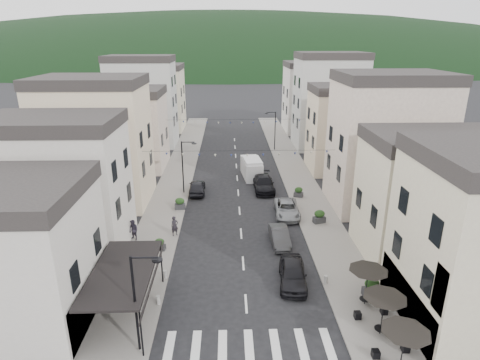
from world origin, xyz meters
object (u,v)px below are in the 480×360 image
(pedestrian_b, at_px, (133,230))
(parked_car_c, at_px, (287,209))
(parked_car_b, at_px, (280,237))
(delivery_van, at_px, (252,168))
(parked_car_d, at_px, (264,183))
(parked_car_a, at_px, (293,273))
(pedestrian_a, at_px, (175,226))
(parked_car_e, at_px, (197,187))

(pedestrian_b, bearing_deg, parked_car_c, 50.39)
(parked_car_b, height_order, delivery_van, delivery_van)
(delivery_van, bearing_deg, parked_car_d, -82.57)
(parked_car_a, bearing_deg, parked_car_b, 97.57)
(parked_car_b, relative_size, parked_car_c, 0.83)
(parked_car_a, xyz_separation_m, parked_car_c, (1.21, 11.46, -0.10))
(pedestrian_a, bearing_deg, parked_car_e, 54.49)
(parked_car_a, xyz_separation_m, pedestrian_b, (-12.59, 6.61, 0.25))
(parked_car_e, xyz_separation_m, delivery_van, (6.41, 5.36, 0.47))
(parked_car_c, bearing_deg, pedestrian_b, -158.39)
(parked_car_d, bearing_deg, pedestrian_b, -136.32)
(delivery_van, bearing_deg, parked_car_e, -146.34)
(parked_car_e, bearing_deg, parked_car_a, 112.64)
(pedestrian_a, bearing_deg, parked_car_a, -67.57)
(parked_car_c, relative_size, pedestrian_b, 2.71)
(parked_car_d, bearing_deg, parked_car_c, -77.48)
(parked_car_d, height_order, parked_car_e, parked_car_d)
(parked_car_d, relative_size, pedestrian_a, 3.07)
(parked_car_c, xyz_separation_m, delivery_van, (-2.79, 11.69, 0.53))
(delivery_van, bearing_deg, parked_car_c, -82.83)
(parked_car_e, distance_m, pedestrian_a, 10.52)
(parked_car_b, xyz_separation_m, parked_car_e, (-7.79, 12.01, 0.07))
(parked_car_a, height_order, parked_car_d, parked_car_d)
(parked_car_e, distance_m, pedestrian_b, 12.09)
(parked_car_d, distance_m, pedestrian_b, 17.00)
(parked_car_c, xyz_separation_m, parked_car_d, (-1.66, 7.04, 0.11))
(parked_car_b, bearing_deg, parked_car_d, 89.11)
(parked_car_b, height_order, parked_car_c, parked_car_c)
(parked_car_b, distance_m, delivery_van, 17.43)
(parked_car_d, distance_m, parked_car_e, 7.57)
(pedestrian_a, distance_m, pedestrian_b, 3.48)
(delivery_van, bearing_deg, pedestrian_a, -121.96)
(parked_car_b, distance_m, pedestrian_a, 9.13)
(parked_car_b, height_order, pedestrian_b, pedestrian_b)
(delivery_van, height_order, pedestrian_a, delivery_van)
(parked_car_c, distance_m, parked_car_d, 7.23)
(parked_car_a, relative_size, pedestrian_a, 2.59)
(pedestrian_a, xyz_separation_m, pedestrian_b, (-3.40, -0.73, 0.02))
(pedestrian_a, bearing_deg, pedestrian_b, 163.24)
(parked_car_c, xyz_separation_m, pedestrian_a, (-10.40, -4.12, 0.32))
(parked_car_d, xyz_separation_m, delivery_van, (-1.13, 4.64, 0.42))
(parked_car_c, bearing_deg, pedestrian_a, -156.16)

